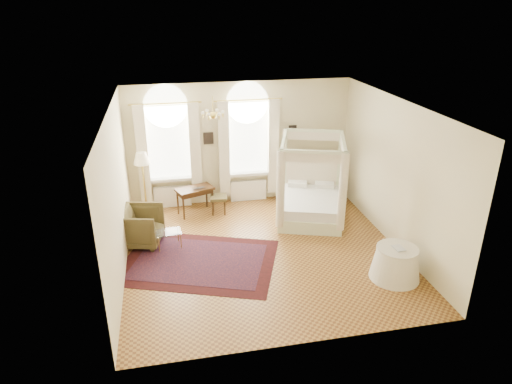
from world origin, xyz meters
The scene contains 18 objects.
ground centered at (0.00, 0.00, 0.00)m, with size 6.00×6.00×0.00m, color olive.
room_walls centered at (0.00, 0.00, 1.98)m, with size 6.00×6.00×6.00m.
window_left centered at (-1.90, 2.87, 1.49)m, with size 1.62×0.27×3.29m.
window_right centered at (0.20, 2.87, 1.49)m, with size 1.62×0.27×3.29m.
chandelier centered at (-0.90, 1.20, 2.91)m, with size 0.51×0.45×0.50m.
wall_pictures centered at (0.09, 2.97, 1.89)m, with size 2.54×0.03×0.39m.
canopy_bed centered at (1.54, 1.45, 0.48)m, with size 2.11×2.34×2.12m.
nightstand centered at (2.70, 2.70, 0.32)m, with size 0.45×0.41×0.65m, color #3B2310.
nightstand_lamp centered at (2.80, 2.74, 0.92)m, with size 0.28×0.28×0.41m.
writing_desk centered at (-1.32, 2.35, 0.61)m, with size 1.06×0.79×0.71m.
laptop centered at (-1.23, 2.34, 0.73)m, with size 0.32×0.21×0.03m, color black.
stool centered at (-0.73, 2.24, 0.40)m, with size 0.47×0.47×0.48m.
armchair centered at (-2.70, 0.97, 0.44)m, with size 0.95×0.97×0.89m, color #443A1D.
coffee_table centered at (-2.07, 0.68, 0.35)m, with size 0.62×0.48×0.39m.
floor_lamp centered at (-2.60, 2.70, 1.43)m, with size 0.43×0.43×1.67m.
oriental_rug centered at (-1.46, -0.11, 0.01)m, with size 3.83×3.29×0.01m.
side_table centered at (2.39, -1.51, 0.34)m, with size 1.01×1.01×0.69m.
book centered at (2.29, -1.55, 0.70)m, with size 0.19×0.26×0.02m, color black.
Camera 1 is at (-1.97, -8.67, 5.26)m, focal length 32.00 mm.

